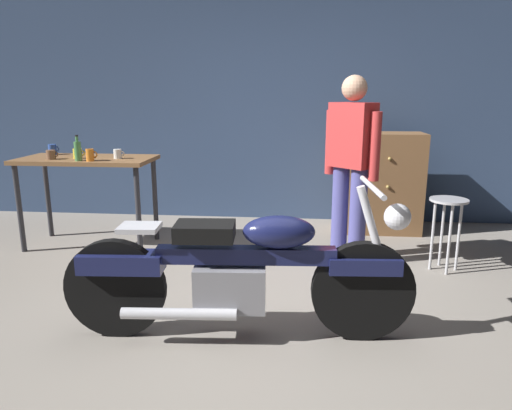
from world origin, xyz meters
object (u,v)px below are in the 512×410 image
object	(u,v)px
wooden_dresser	(384,183)
person_standing	(351,162)
mug_blue_enamel	(53,149)
bottle	(78,151)
mug_white_ceramic	(118,154)
mug_brown_stoneware	(51,155)
shop_stool	(448,215)
mug_yellow_tall	(78,153)
motorcycle	(241,271)
mug_orange_travel	(90,155)

from	to	relation	value
wooden_dresser	person_standing	bearing A→B (deg)	-115.05
mug_blue_enamel	bottle	xyz separation A→B (m)	(0.48, -0.43, 0.04)
mug_white_ceramic	mug_brown_stoneware	xyz separation A→B (m)	(-0.62, -0.11, -0.00)
mug_white_ceramic	mug_blue_enamel	bearing A→B (deg)	163.41
wooden_dresser	bottle	xyz separation A→B (m)	(-2.99, -1.03, 0.45)
person_standing	bottle	world-z (taller)	person_standing
shop_stool	mug_blue_enamel	xyz separation A→B (m)	(-3.82, 0.57, 0.45)
person_standing	mug_yellow_tall	bearing A→B (deg)	39.27
mug_white_ceramic	mug_brown_stoneware	distance (m)	0.63
motorcycle	mug_yellow_tall	size ratio (longest dim) A/B	18.76
mug_blue_enamel	mug_orange_travel	xyz separation A→B (m)	(0.60, -0.42, 0.00)
motorcycle	wooden_dresser	xyz separation A→B (m)	(1.28, 2.51, 0.10)
mug_blue_enamel	mug_orange_travel	bearing A→B (deg)	-35.39
motorcycle	mug_yellow_tall	bearing A→B (deg)	133.83
mug_blue_enamel	mug_yellow_tall	bearing A→B (deg)	-33.19
shop_stool	mug_brown_stoneware	world-z (taller)	mug_brown_stoneware
mug_brown_stoneware	mug_orange_travel	bearing A→B (deg)	-10.58
wooden_dresser	mug_brown_stoneware	world-z (taller)	wooden_dresser
motorcycle	wooden_dresser	distance (m)	2.82
mug_yellow_tall	wooden_dresser	bearing A→B (deg)	15.72
motorcycle	person_standing	xyz separation A→B (m)	(0.80, 1.48, 0.48)
mug_brown_stoneware	motorcycle	bearing A→B (deg)	-37.57
mug_white_ceramic	mug_orange_travel	size ratio (longest dim) A/B	0.93
motorcycle	mug_orange_travel	world-z (taller)	mug_orange_travel
wooden_dresser	mug_orange_travel	distance (m)	3.08
shop_stool	mug_brown_stoneware	size ratio (longest dim) A/B	5.47
shop_stool	bottle	size ratio (longest dim) A/B	2.66
motorcycle	mug_white_ceramic	distance (m)	2.24
mug_blue_enamel	mug_orange_travel	distance (m)	0.73
person_standing	mug_blue_enamel	world-z (taller)	person_standing
person_standing	mug_white_ceramic	size ratio (longest dim) A/B	15.66
person_standing	mug_brown_stoneware	world-z (taller)	person_standing
person_standing	shop_stool	bearing A→B (deg)	-147.29
shop_stool	person_standing	bearing A→B (deg)	169.80
mug_orange_travel	person_standing	bearing A→B (deg)	0.00
mug_white_ceramic	bottle	size ratio (longest dim) A/B	0.44
mug_orange_travel	bottle	size ratio (longest dim) A/B	0.47
motorcycle	person_standing	bearing A→B (deg)	57.82
mug_white_ceramic	mug_brown_stoneware	bearing A→B (deg)	-169.84
person_standing	wooden_dresser	world-z (taller)	person_standing
mug_brown_stoneware	mug_blue_enamel	size ratio (longest dim) A/B	1.03
wooden_dresser	mug_brown_stoneware	bearing A→B (deg)	-163.91
person_standing	mug_yellow_tall	distance (m)	2.60
mug_brown_stoneware	mug_blue_enamel	bearing A→B (deg)	116.36
wooden_dresser	mug_yellow_tall	size ratio (longest dim) A/B	9.43
mug_blue_enamel	bottle	distance (m)	0.64
person_standing	shop_stool	size ratio (longest dim) A/B	2.61
mug_orange_travel	bottle	bearing A→B (deg)	-179.52
motorcycle	wooden_dresser	size ratio (longest dim) A/B	1.99
wooden_dresser	mug_blue_enamel	bearing A→B (deg)	-170.07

